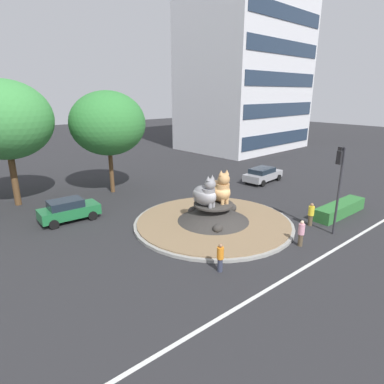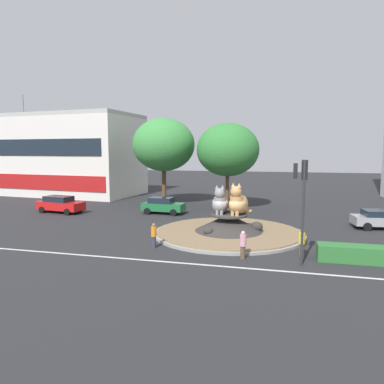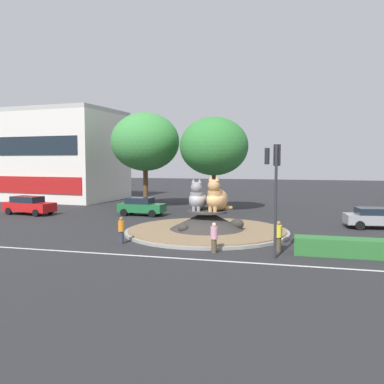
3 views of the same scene
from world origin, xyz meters
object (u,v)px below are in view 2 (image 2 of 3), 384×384
Objects in this scene: pedestrian_orange_shirt at (154,235)px; pedestrian_yellow_shirt at (302,242)px; cat_statue_grey at (220,203)px; broadleaf_tree_behind_island at (228,150)px; hatchback_near_shophouse at (60,204)px; shophouse_block at (56,155)px; second_tree_near_tower at (164,145)px; traffic_light_mast at (302,189)px; sedan_on_far_lane at (163,205)px; cat_statue_calico at (238,203)px; pedestrian_pink_shirt at (243,244)px; parked_car_right at (383,219)px.

pedestrian_orange_shirt is 0.97× the size of pedestrian_yellow_shirt.
cat_statue_grey is 12.05m from broadleaf_tree_behind_island.
hatchback_near_shophouse is at bearing -111.40° from cat_statue_grey.
second_tree_near_tower is (18.11, -5.86, 1.26)m from shophouse_block.
cat_statue_grey is at bearing -83.95° from broadleaf_tree_behind_island.
sedan_on_far_lane is (-12.20, 13.01, -3.26)m from traffic_light_mast.
second_tree_near_tower is (-14.15, 19.14, 2.65)m from traffic_light_mast.
cat_statue_calico is 1.46× the size of pedestrian_pink_shirt.
cat_statue_calico is 0.47× the size of hatchback_near_shophouse.
sedan_on_far_lane is (1.95, -6.13, -5.92)m from second_tree_near_tower.
second_tree_near_tower is at bearing 109.77° from sedan_on_far_lane.
cat_statue_grey is at bearing -56.03° from second_tree_near_tower.
cat_statue_calico is (1.32, -0.03, 0.07)m from cat_statue_grey.
pedestrian_orange_shirt is 16.60m from hatchback_near_shophouse.
cat_statue_calico is 34.05m from shophouse_block.
pedestrian_pink_shirt is at bearing 89.13° from traffic_light_mast.
traffic_light_mast reaches higher than pedestrian_pink_shirt.
hatchback_near_shophouse reaches higher than pedestrian_pink_shirt.
cat_statue_calico is 0.49× the size of parked_car_right.
pedestrian_yellow_shirt is at bearing -40.52° from sedan_on_far_lane.
sedan_on_far_lane is at bearing -25.68° from shophouse_block.
second_tree_near_tower is at bearing -129.23° from cat_statue_calico.
broadleaf_tree_behind_island is 7.74m from second_tree_near_tower.
hatchback_near_shophouse is at bearing 68.42° from traffic_light_mast.
pedestrian_orange_shirt is (-4.69, -4.83, -1.53)m from cat_statue_calico.
cat_statue_grey is at bearing -21.91° from pedestrian_pink_shirt.
broadleaf_tree_behind_island is 5.53× the size of pedestrian_yellow_shirt.
broadleaf_tree_behind_island is 1.85× the size of parked_car_right.
pedestrian_pink_shirt is at bearing 22.88° from cat_statue_calico.
second_tree_near_tower is 8.74m from sedan_on_far_lane.
second_tree_near_tower is at bearing 151.43° from parked_car_right.
pedestrian_pink_shirt is (1.01, -5.81, -1.50)m from cat_statue_calico.
sedan_on_far_lane is (20.05, -11.98, -4.65)m from shophouse_block.
traffic_light_mast reaches higher than pedestrian_orange_shirt.
traffic_light_mast is 9.45m from pedestrian_orange_shirt.
pedestrian_orange_shirt is (5.38, -17.85, -5.93)m from second_tree_near_tower.
cat_statue_grey is 13.09m from parked_car_right.
pedestrian_pink_shirt is at bearing -59.53° from second_tree_near_tower.
cat_statue_calico reaches higher than parked_car_right.
cat_statue_grey is 9.76m from sedan_on_far_lane.
pedestrian_orange_shirt is (-3.36, -4.86, -1.46)m from cat_statue_grey.
pedestrian_orange_shirt is at bearing 94.16° from pedestrian_yellow_shirt.
shophouse_block is at bearing 134.14° from hatchback_near_shophouse.
pedestrian_orange_shirt is at bearing 86.51° from traffic_light_mast.
hatchback_near_shophouse is at bearing -166.78° from sedan_on_far_lane.
shophouse_block is 40.24m from pedestrian_yellow_shirt.
cat_statue_calico reaches higher than sedan_on_far_lane.
cat_statue_grey is 0.95× the size of cat_statue_calico.
shophouse_block reaches higher than traffic_light_mast.
parked_car_right is at bearing 106.24° from cat_statue_grey.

